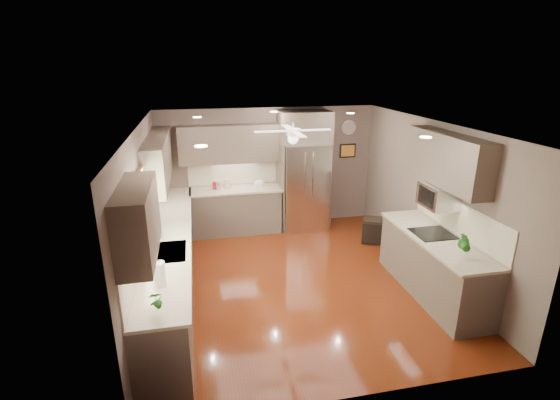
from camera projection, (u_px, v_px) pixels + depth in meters
name	position (u px, v px, depth m)	size (l,w,h in m)	color
floor	(296.00, 280.00, 6.60)	(5.00, 5.00, 0.00)	#4B1E0A
ceiling	(298.00, 126.00, 5.80)	(5.00, 5.00, 0.00)	white
wall_back	(268.00, 168.00, 8.52)	(4.50, 4.50, 0.00)	brown
wall_front	(361.00, 294.00, 3.89)	(4.50, 4.50, 0.00)	brown
wall_left	(144.00, 219.00, 5.76)	(5.00, 5.00, 0.00)	brown
wall_right	(430.00, 198.00, 6.64)	(5.00, 5.00, 0.00)	brown
canister_a	(215.00, 185.00, 8.12)	(0.09, 0.09, 0.14)	maroon
canister_b	(218.00, 186.00, 8.10)	(0.09, 0.09, 0.14)	silver
canister_c	(228.00, 184.00, 8.19)	(0.12, 0.12, 0.20)	#C3B092
soap_bottle	(158.00, 233.00, 5.82)	(0.09, 0.09, 0.20)	white
potted_plant_left	(155.00, 300.00, 4.10)	(0.15, 0.10, 0.28)	#1F621C
potted_plant_right	(465.00, 243.00, 5.31)	(0.19, 0.15, 0.34)	#1F621C
bowl	(259.00, 185.00, 8.30)	(0.21, 0.21, 0.05)	#C3B092
left_run	(170.00, 260.00, 6.21)	(0.65, 4.70, 1.45)	brown
back_run	(236.00, 209.00, 8.35)	(1.85, 0.65, 1.45)	brown
uppers	(242.00, 160.00, 6.51)	(4.50, 4.70, 0.95)	brown
window	(139.00, 211.00, 5.21)	(0.05, 1.12, 0.92)	#BFF2B2
sink	(167.00, 254.00, 5.47)	(0.50, 0.70, 0.32)	silver
refrigerator	(304.00, 173.00, 8.36)	(1.06, 0.75, 2.45)	silver
right_run	(434.00, 264.00, 6.08)	(0.70, 2.20, 1.45)	brown
microwave	(438.00, 196.00, 6.01)	(0.43, 0.55, 0.34)	silver
ceiling_fan	(293.00, 134.00, 6.13)	(1.18, 1.18, 0.32)	white
recessed_lights	(289.00, 122.00, 6.16)	(2.84, 3.14, 0.01)	white
wall_clock	(349.00, 127.00, 8.58)	(0.30, 0.03, 0.30)	white
framed_print	(348.00, 151.00, 8.74)	(0.36, 0.03, 0.30)	black
stool	(372.00, 230.00, 7.95)	(0.50, 0.50, 0.46)	black
paper_towel	(160.00, 274.00, 4.60)	(0.13, 0.13, 0.32)	white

